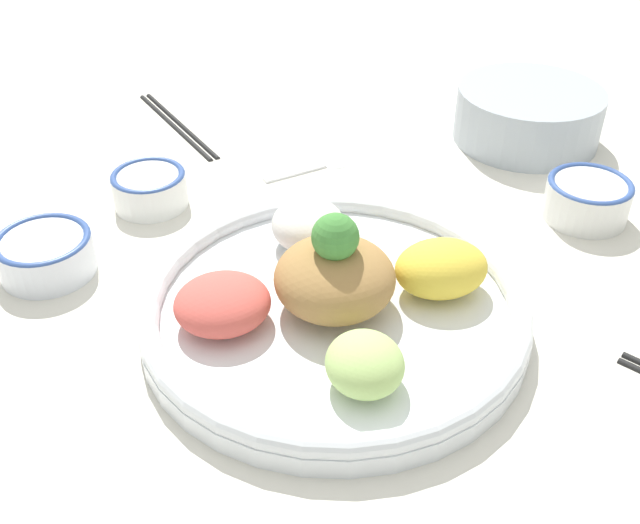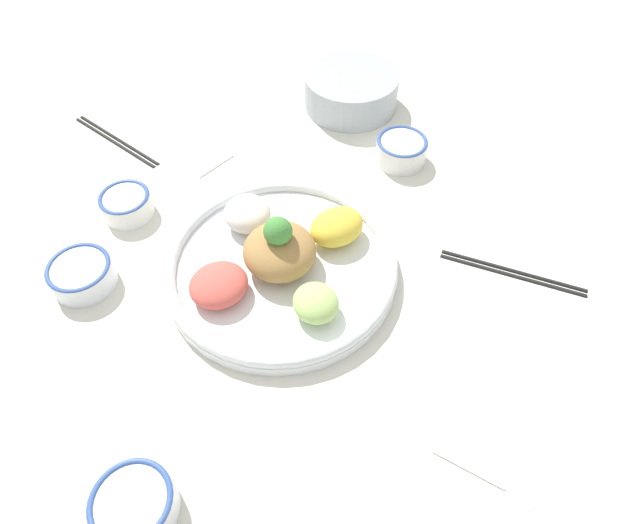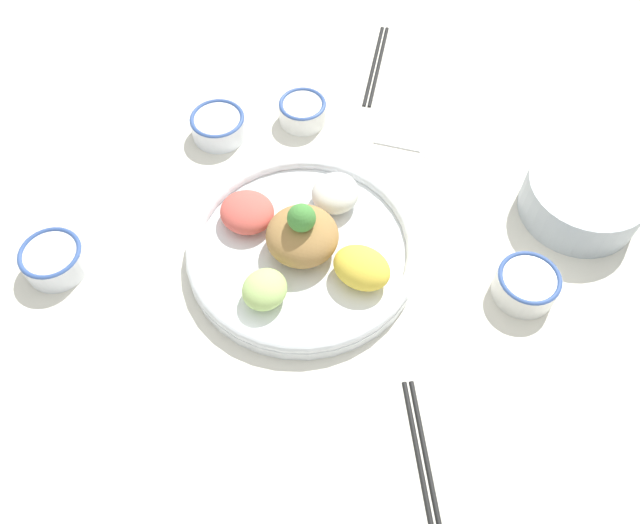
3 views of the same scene
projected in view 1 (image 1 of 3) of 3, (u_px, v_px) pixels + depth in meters
The scene contains 8 objects.
ground_plane at pixel (312, 310), 0.72m from camera, with size 2.40×2.40×0.00m, color silver.
salad_platter at pixel (334, 300), 0.70m from camera, with size 0.36×0.36×0.12m.
rice_bowl_blue at pixel (149, 187), 0.87m from camera, with size 0.09×0.09×0.04m.
sauce_bowl_dark at pixel (45, 252), 0.76m from camera, with size 0.10×0.10×0.04m.
rice_bowl_plain at pixel (588, 197), 0.84m from camera, with size 0.09×0.09×0.05m.
side_serving_bowl at pixel (529, 112), 0.99m from camera, with size 0.19×0.19×0.07m.
chopsticks_pair_near at pixel (177, 124), 1.04m from camera, with size 0.13×0.21×0.01m.
serving_spoon_main at pixel (319, 165), 0.95m from camera, with size 0.12×0.07×0.01m.
Camera 1 is at (0.02, 0.56, 0.47)m, focal length 42.00 mm.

